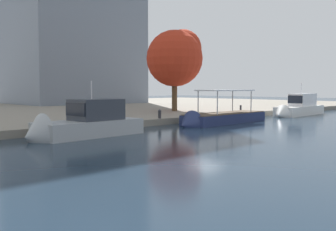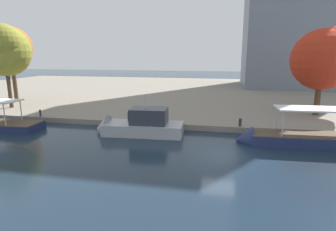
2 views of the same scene
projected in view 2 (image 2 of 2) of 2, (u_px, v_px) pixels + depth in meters
ground_plane at (219, 156)px, 20.10m from camera, size 220.00×220.00×0.00m
dock_promenade at (224, 92)px, 52.54m from camera, size 120.00×55.00×0.57m
motor_yacht_1 at (137, 127)px, 25.56m from camera, size 8.52×3.42×4.83m
tour_boat_2 at (302, 141)px, 22.51m from camera, size 11.44×3.23×4.17m
mooring_bollard_0 at (240, 122)px, 26.21m from camera, size 0.31×0.31×0.81m
mooring_bollard_2 at (40, 113)px, 30.43m from camera, size 0.22×0.22×0.79m
tree_0 at (1, 48)px, 33.74m from camera, size 6.71×6.41×10.47m
tree_1 at (12, 49)px, 39.59m from camera, size 6.13×5.97×10.82m
tree_2 at (327, 58)px, 29.81m from camera, size 6.94×6.68×9.79m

